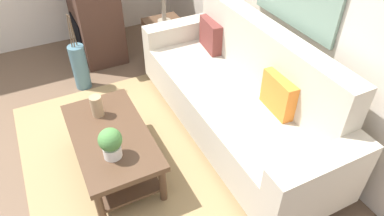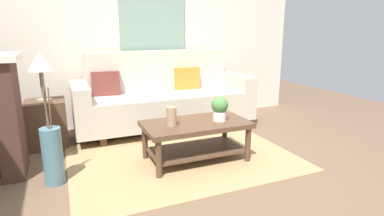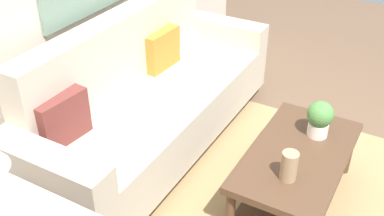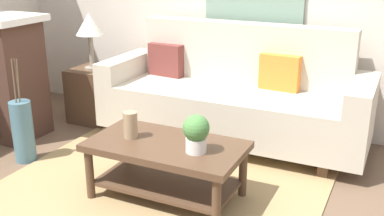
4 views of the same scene
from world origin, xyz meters
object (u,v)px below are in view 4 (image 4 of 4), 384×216
object	(u,v)px
throw_pillow_maroon	(166,60)
table_lamp	(90,26)
coffee_table	(166,158)
tabletop_vase	(131,125)
couch	(234,97)
potted_plant_tabletop	(196,132)
side_table	(94,95)
floor_vase	(23,132)
throw_pillow_orange	(280,72)

from	to	relation	value
throw_pillow_maroon	table_lamp	size ratio (longest dim) A/B	0.63
coffee_table	tabletop_vase	bearing A→B (deg)	-175.76
couch	potted_plant_tabletop	world-z (taller)	couch
side_table	floor_vase	bearing A→B (deg)	-86.47
tabletop_vase	couch	bearing A→B (deg)	74.99
couch	tabletop_vase	bearing A→B (deg)	-105.01
floor_vase	table_lamp	bearing A→B (deg)	93.53
tabletop_vase	table_lamp	size ratio (longest dim) A/B	0.34
side_table	table_lamp	distance (m)	0.71
throw_pillow_maroon	throw_pillow_orange	bearing A→B (deg)	0.00
floor_vase	throw_pillow_orange	bearing A→B (deg)	35.35
couch	throw_pillow_orange	xyz separation A→B (m)	(0.39, 0.12, 0.25)
side_table	tabletop_vase	bearing A→B (deg)	-43.68
coffee_table	table_lamp	xyz separation A→B (m)	(-1.46, 1.11, 0.68)
couch	coffee_table	bearing A→B (deg)	-92.53
throw_pillow_orange	coffee_table	bearing A→B (deg)	-108.21
potted_plant_tabletop	floor_vase	xyz separation A→B (m)	(-1.65, 0.08, -0.31)
throw_pillow_orange	tabletop_vase	size ratio (longest dim) A/B	1.86
couch	coffee_table	world-z (taller)	couch
table_lamp	tabletop_vase	bearing A→B (deg)	-43.68
couch	throw_pillow_maroon	distance (m)	0.82
throw_pillow_maroon	coffee_table	xyz separation A→B (m)	(0.72, -1.33, -0.37)
tabletop_vase	floor_vase	xyz separation A→B (m)	(-1.12, 0.05, -0.26)
tabletop_vase	throw_pillow_orange	bearing A→B (deg)	62.16
throw_pillow_maroon	potted_plant_tabletop	distance (m)	1.69
side_table	table_lamp	world-z (taller)	table_lamp
throw_pillow_maroon	throw_pillow_orange	size ratio (longest dim) A/B	1.00
coffee_table	throw_pillow_maroon	bearing A→B (deg)	118.28
couch	potted_plant_tabletop	size ratio (longest dim) A/B	9.27
potted_plant_tabletop	throw_pillow_orange	bearing A→B (deg)	82.36
couch	floor_vase	size ratio (longest dim) A/B	4.58
throw_pillow_maroon	side_table	bearing A→B (deg)	-163.33
couch	tabletop_vase	distance (m)	1.28
potted_plant_tabletop	table_lamp	bearing A→B (deg)	145.99
throw_pillow_orange	table_lamp	xyz separation A→B (m)	(-1.90, -0.22, 0.31)
coffee_table	side_table	world-z (taller)	side_table
coffee_table	floor_vase	world-z (taller)	floor_vase
throw_pillow_maroon	floor_vase	world-z (taller)	throw_pillow_maroon
couch	floor_vase	bearing A→B (deg)	-140.91
couch	coffee_table	size ratio (longest dim) A/B	2.21
throw_pillow_orange	potted_plant_tabletop	size ratio (longest dim) A/B	1.37
throw_pillow_maroon	tabletop_vase	xyz separation A→B (m)	(0.44, -1.35, -0.15)
throw_pillow_orange	potted_plant_tabletop	xyz separation A→B (m)	(-0.19, -1.38, -0.11)
tabletop_vase	potted_plant_tabletop	bearing A→B (deg)	-2.78
floor_vase	coffee_table	bearing A→B (deg)	-1.35
side_table	floor_vase	xyz separation A→B (m)	(0.07, -1.08, -0.02)
tabletop_vase	potted_plant_tabletop	distance (m)	0.53
tabletop_vase	side_table	bearing A→B (deg)	136.32
potted_plant_tabletop	tabletop_vase	bearing A→B (deg)	177.22
potted_plant_tabletop	side_table	xyz separation A→B (m)	(-1.71, 1.16, -0.29)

